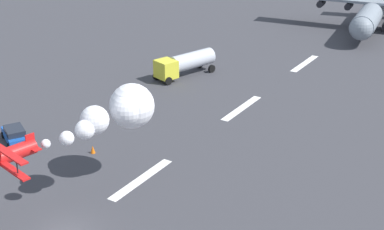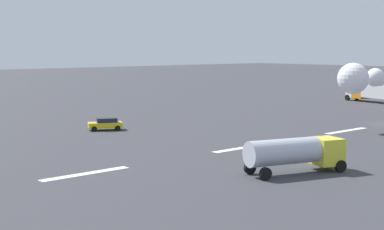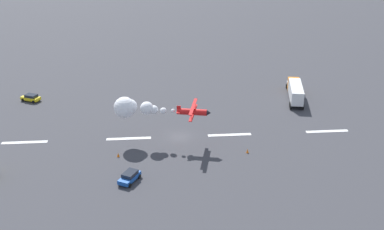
{
  "view_description": "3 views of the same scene",
  "coord_description": "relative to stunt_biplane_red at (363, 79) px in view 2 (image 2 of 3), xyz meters",
  "views": [
    {
      "loc": [
        -23.78,
        -25.99,
        24.34
      ],
      "look_at": [
        17.28,
        -0.01,
        3.0
      ],
      "focal_mm": 52.63,
      "sensor_mm": 36.0,
      "label": 1
    },
    {
      "loc": [
        70.02,
        40.18,
        10.15
      ],
      "look_at": [
        34.51,
        0.0,
        3.9
      ],
      "focal_mm": 54.21,
      "sensor_mm": 36.0,
      "label": 2
    },
    {
      "loc": [
        4.06,
        76.21,
        37.55
      ],
      "look_at": [
        -2.02,
        3.25,
        5.64
      ],
      "focal_mm": 43.64,
      "sensor_mm": 36.0,
      "label": 3
    }
  ],
  "objects": [
    {
      "name": "runway_stripe_4",
      "position": [
        1.37,
        -1.15,
        -6.39
      ],
      "size": [
        8.0,
        0.9,
        0.01
      ],
      "primitive_type": "cube",
      "color": "white",
      "rests_on": "ground"
    },
    {
      "name": "fuel_tanker_truck",
      "position": [
        25.24,
        9.95,
        -4.66
      ],
      "size": [
        8.78,
        5.03,
        2.9
      ],
      "color": "yellow",
      "rests_on": "ground"
    },
    {
      "name": "runway_stripe_6",
      "position": [
        38.18,
        -1.15,
        -6.39
      ],
      "size": [
        8.0,
        0.9,
        0.01
      ],
      "primitive_type": "cube",
      "color": "white",
      "rests_on": "ground"
    },
    {
      "name": "stunt_biplane_red",
      "position": [
        0.0,
        0.0,
        0.0
      ],
      "size": [
        16.7,
        7.91,
        3.74
      ],
      "color": "red"
    },
    {
      "name": "followme_car_yellow",
      "position": [
        23.17,
        -21.28,
        -5.58
      ],
      "size": [
        4.49,
        3.45,
        1.52
      ],
      "color": "yellow",
      "rests_on": "ground"
    },
    {
      "name": "semi_truck_orange",
      "position": [
        -33.97,
        -17.55,
        -4.27
      ],
      "size": [
        5.62,
        14.17,
        3.7
      ],
      "color": "silver",
      "rests_on": "ground"
    },
    {
      "name": "runway_stripe_5",
      "position": [
        19.77,
        -1.15,
        -6.39
      ],
      "size": [
        8.0,
        0.9,
        0.01
      ],
      "primitive_type": "cube",
      "color": "white",
      "rests_on": "ground"
    }
  ]
}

